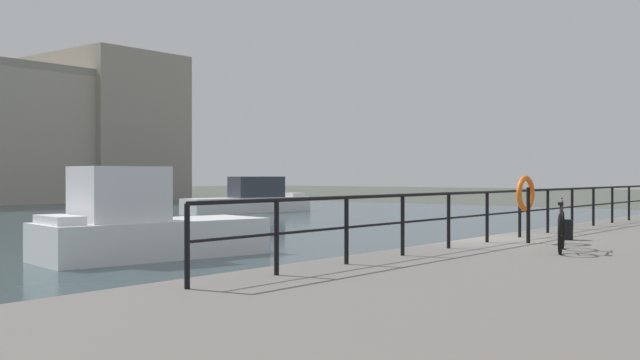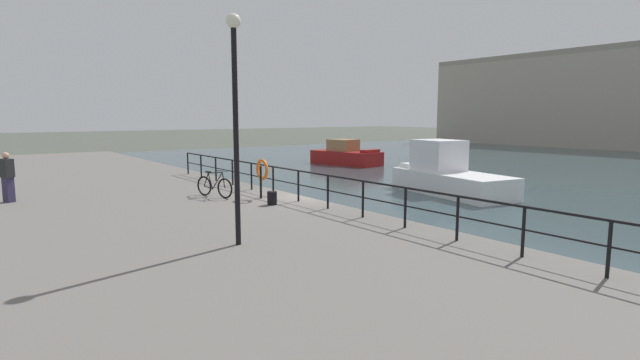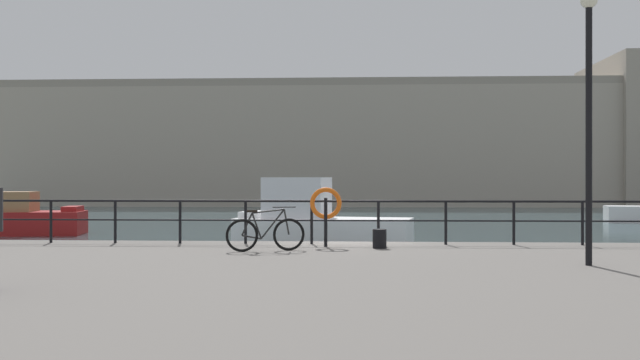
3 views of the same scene
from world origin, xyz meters
name	(u,v)px [view 2 (image 2 of 3)]	position (x,y,z in m)	size (l,w,h in m)	color
ground_plane	(303,224)	(0.00, 0.00, 0.00)	(240.00, 240.00, 0.00)	#4C5147
water_basin	(637,169)	(0.00, 30.20, 0.01)	(80.00, 60.00, 0.01)	#33474C
quay_promenade	(116,237)	(0.00, -6.50, 0.52)	(56.00, 13.00, 1.05)	slate
moored_harbor_tender	(448,175)	(-1.39, 9.98, 0.94)	(7.08, 3.77, 2.69)	white
moored_red_daysailer	(346,155)	(-15.76, 15.27, 0.75)	(6.18, 3.26, 2.03)	maroon
quay_railing	(312,182)	(1.60, -0.75, 1.79)	(21.30, 0.07, 1.08)	black
parked_bicycle	(214,186)	(-1.75, -2.67, 1.44)	(1.70, 0.62, 0.98)	black
mooring_bollard	(272,198)	(0.78, -1.80, 1.27)	(0.32, 0.32, 0.44)	black
life_ring_stand	(262,171)	(-0.47, -1.44, 2.02)	(0.75, 0.16, 1.40)	black
quay_lamp_post	(235,102)	(4.55, -4.98, 4.24)	(0.32, 0.32, 5.06)	black
standing_person	(7,177)	(-4.98, -8.65, 1.91)	(0.52, 0.44, 1.69)	#332D4C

